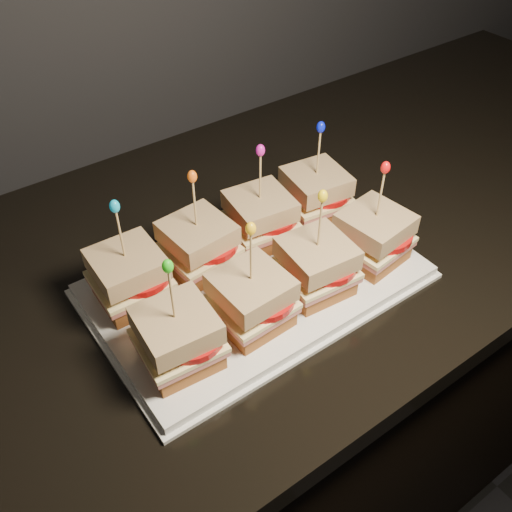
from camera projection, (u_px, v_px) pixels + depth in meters
cabinet at (188, 450)px, 1.11m from camera, size 2.22×0.64×0.85m
granite_slab at (163, 289)px, 0.81m from camera, size 2.26×0.68×0.04m
platter at (256, 281)px, 0.78m from camera, size 0.43×0.26×0.02m
platter_rim at (256, 284)px, 0.78m from camera, size 0.44×0.28×0.01m
sandwich_0_bread_bot at (132, 291)px, 0.74m from camera, size 0.08×0.08×0.02m
sandwich_0_ham at (131, 283)px, 0.73m from camera, size 0.09×0.09×0.01m
sandwich_0_cheese at (130, 279)px, 0.72m from camera, size 0.09×0.09×0.01m
sandwich_0_tomato at (140, 274)px, 0.72m from camera, size 0.08×0.08×0.01m
sandwich_0_bread_top at (127, 264)px, 0.70m from camera, size 0.08×0.08×0.03m
sandwich_0_pick at (121, 237)px, 0.67m from camera, size 0.00×0.00×0.09m
sandwich_0_frill at (115, 206)px, 0.64m from camera, size 0.01×0.01×0.02m
sandwich_1_bread_bot at (200, 260)px, 0.78m from camera, size 0.09×0.09×0.02m
sandwich_1_ham at (199, 252)px, 0.77m from camera, size 0.10×0.09×0.01m
sandwich_1_cheese at (199, 248)px, 0.76m from camera, size 0.10×0.09×0.01m
sandwich_1_tomato at (208, 243)px, 0.76m from camera, size 0.08×0.08×0.01m
sandwich_1_bread_top at (197, 233)px, 0.75m from camera, size 0.09×0.09×0.03m
sandwich_1_pick at (195, 206)px, 0.72m from camera, size 0.00×0.00×0.09m
sandwich_1_frill at (192, 176)px, 0.69m from camera, size 0.01×0.01×0.02m
sandwich_2_bread_bot at (260, 232)px, 0.82m from camera, size 0.09×0.09×0.02m
sandwich_2_ham at (260, 224)px, 0.81m from camera, size 0.10×0.10×0.01m
sandwich_2_cheese at (260, 220)px, 0.81m from camera, size 0.10×0.10×0.01m
sandwich_2_tomato at (269, 215)px, 0.81m from camera, size 0.08×0.08×0.01m
sandwich_2_bread_top at (260, 206)px, 0.79m from camera, size 0.09×0.09×0.03m
sandwich_2_pick at (260, 179)px, 0.76m from camera, size 0.00×0.00×0.09m
sandwich_2_frill at (260, 150)px, 0.73m from camera, size 0.01×0.01×0.02m
sandwich_3_bread_bot at (314, 208)px, 0.87m from camera, size 0.09×0.09×0.02m
sandwich_3_ham at (315, 199)px, 0.86m from camera, size 0.10×0.10×0.01m
sandwich_3_cheese at (315, 196)px, 0.85m from camera, size 0.10×0.10×0.01m
sandwich_3_tomato at (324, 191)px, 0.85m from camera, size 0.08×0.08×0.01m
sandwich_3_bread_top at (316, 181)px, 0.84m from camera, size 0.09×0.09×0.03m
sandwich_3_pick at (318, 155)px, 0.81m from camera, size 0.00×0.00×0.09m
sandwich_3_frill at (321, 127)px, 0.78m from camera, size 0.01×0.01×0.02m
sandwich_4_bread_bot at (180, 353)px, 0.66m from camera, size 0.09×0.09×0.02m
sandwich_4_ham at (179, 344)px, 0.65m from camera, size 0.10×0.09×0.01m
sandwich_4_cheese at (178, 340)px, 0.65m from camera, size 0.10×0.09×0.01m
sandwich_4_tomato at (189, 335)px, 0.64m from camera, size 0.08×0.08×0.01m
sandwich_4_bread_top at (176, 325)px, 0.63m from camera, size 0.09×0.09×0.03m
sandwich_4_pick at (172, 298)px, 0.60m from camera, size 0.00×0.00×0.09m
sandwich_4_frill at (168, 266)px, 0.57m from camera, size 0.01×0.01×0.02m
sandwich_5_bread_bot at (251, 314)px, 0.71m from camera, size 0.08×0.08×0.02m
sandwich_5_ham at (251, 306)px, 0.70m from camera, size 0.09×0.09×0.01m
sandwich_5_cheese at (251, 302)px, 0.69m from camera, size 0.09×0.09×0.01m
sandwich_5_tomato at (262, 296)px, 0.69m from camera, size 0.08×0.08×0.01m
sandwich_5_bread_top at (251, 287)px, 0.67m from camera, size 0.09×0.09×0.03m
sandwich_5_pick at (251, 259)px, 0.64m from camera, size 0.00×0.00×0.09m
sandwich_5_frill at (251, 229)px, 0.61m from camera, size 0.01×0.01×0.02m
sandwich_6_bread_bot at (314, 281)px, 0.75m from camera, size 0.09×0.09×0.02m
sandwich_6_ham at (315, 272)px, 0.74m from camera, size 0.10×0.09×0.01m
sandwich_6_cheese at (316, 268)px, 0.73m from camera, size 0.10×0.10×0.01m
sandwich_6_tomato at (326, 263)px, 0.73m from camera, size 0.08×0.08×0.01m
sandwich_6_bread_top at (317, 253)px, 0.72m from camera, size 0.09×0.09×0.03m
sandwich_6_pick at (320, 226)px, 0.69m from camera, size 0.00×0.00×0.09m
sandwich_6_frill at (323, 196)px, 0.66m from camera, size 0.01×0.01×0.02m
sandwich_7_bread_bot at (371, 251)px, 0.79m from camera, size 0.09×0.09×0.02m
sandwich_7_ham at (372, 242)px, 0.78m from camera, size 0.10×0.10×0.01m
sandwich_7_cheese at (373, 239)px, 0.78m from camera, size 0.10×0.10×0.01m
sandwich_7_tomato at (383, 233)px, 0.78m from camera, size 0.08×0.08×0.01m
sandwich_7_bread_top at (375, 224)px, 0.76m from camera, size 0.09×0.09×0.03m
sandwich_7_pick at (380, 197)px, 0.73m from camera, size 0.00×0.00×0.09m
sandwich_7_frill at (386, 167)px, 0.70m from camera, size 0.01×0.01×0.02m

